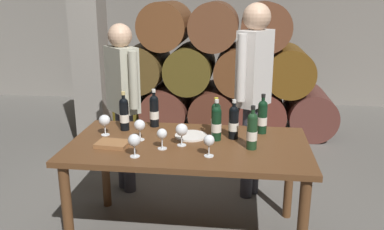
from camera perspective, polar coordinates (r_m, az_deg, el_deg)
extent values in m
cube|color=gray|center=(6.91, 4.18, 13.44)|extent=(10.00, 0.24, 2.80)
cylinder|color=#514413|center=(5.73, -9.62, 1.42)|extent=(0.60, 0.90, 0.60)
cylinder|color=#5A2E23|center=(5.58, -3.40, 1.23)|extent=(0.60, 0.90, 0.60)
cylinder|color=#552B1E|center=(5.51, 3.06, 1.02)|extent=(0.60, 0.90, 0.60)
cylinder|color=brown|center=(5.50, 9.62, 0.79)|extent=(0.60, 0.90, 0.60)
cylinder|color=brown|center=(5.57, 16.10, 0.55)|extent=(0.60, 0.90, 0.60)
cylinder|color=#513C1C|center=(5.53, -6.73, 6.79)|extent=(0.60, 0.90, 0.60)
cylinder|color=#4F4117|center=(5.42, -0.20, 6.70)|extent=(0.60, 0.90, 0.60)
cylinder|color=brown|center=(5.37, 6.53, 6.51)|extent=(0.60, 0.90, 0.60)
cylinder|color=brown|center=(5.41, 13.25, 6.24)|extent=(0.60, 0.90, 0.60)
cylinder|color=brown|center=(5.40, -3.60, 12.47)|extent=(0.60, 0.90, 0.60)
cylinder|color=brown|center=(5.32, 3.25, 12.42)|extent=(0.60, 0.90, 0.60)
cylinder|color=brown|center=(5.31, 10.20, 12.18)|extent=(0.60, 0.90, 0.60)
cube|color=gray|center=(4.63, -14.22, 10.18)|extent=(0.32, 0.32, 2.60)
cube|color=brown|center=(2.91, -0.48, -4.33)|extent=(1.70, 0.90, 0.04)
cylinder|color=brown|center=(2.93, -17.05, -13.17)|extent=(0.07, 0.07, 0.72)
cylinder|color=brown|center=(2.74, 15.20, -15.29)|extent=(0.07, 0.07, 0.72)
cylinder|color=brown|center=(3.58, -12.05, -7.16)|extent=(0.07, 0.07, 0.72)
cylinder|color=brown|center=(3.42, 13.47, -8.41)|extent=(0.07, 0.07, 0.72)
cylinder|color=black|center=(2.94, 3.43, -1.55)|extent=(0.07, 0.07, 0.21)
sphere|color=black|center=(2.90, 3.47, 0.56)|extent=(0.07, 0.07, 0.07)
cylinder|color=black|center=(2.89, 3.48, 1.08)|extent=(0.03, 0.03, 0.07)
cylinder|color=silver|center=(2.88, 3.50, 1.95)|extent=(0.03, 0.03, 0.02)
cylinder|color=silver|center=(2.94, 3.43, -1.74)|extent=(0.07, 0.07, 0.06)
cylinder|color=black|center=(3.19, -9.47, -0.24)|extent=(0.07, 0.07, 0.21)
sphere|color=black|center=(3.16, -9.56, 1.73)|extent=(0.07, 0.07, 0.07)
cylinder|color=black|center=(3.15, -9.59, 2.22)|extent=(0.03, 0.03, 0.07)
cylinder|color=tan|center=(3.14, -9.63, 3.03)|extent=(0.03, 0.03, 0.02)
cylinder|color=silver|center=(3.19, -9.46, -0.42)|extent=(0.07, 0.07, 0.06)
cylinder|color=black|center=(3.25, -5.31, 0.22)|extent=(0.07, 0.07, 0.21)
sphere|color=black|center=(3.22, -5.36, 2.14)|extent=(0.07, 0.07, 0.07)
cylinder|color=black|center=(3.21, -5.38, 2.62)|extent=(0.03, 0.03, 0.07)
cylinder|color=silver|center=(3.20, -5.40, 3.41)|extent=(0.03, 0.03, 0.02)
cylinder|color=silver|center=(3.25, -5.31, 0.04)|extent=(0.07, 0.07, 0.06)
cylinder|color=#19381E|center=(2.79, 8.40, -2.63)|extent=(0.07, 0.07, 0.21)
sphere|color=#19381E|center=(2.76, 8.50, -0.41)|extent=(0.07, 0.07, 0.07)
cylinder|color=#19381E|center=(2.75, 8.53, 0.14)|extent=(0.03, 0.03, 0.07)
cylinder|color=black|center=(2.74, 8.57, 1.06)|extent=(0.03, 0.03, 0.02)
cylinder|color=silver|center=(2.80, 8.39, -2.84)|extent=(0.07, 0.07, 0.06)
cylinder|color=black|center=(3.12, 9.81, -0.63)|extent=(0.07, 0.07, 0.21)
sphere|color=black|center=(3.09, 9.92, 1.37)|extent=(0.07, 0.07, 0.07)
cylinder|color=black|center=(3.08, 9.94, 1.87)|extent=(0.03, 0.03, 0.07)
cylinder|color=black|center=(3.07, 9.98, 2.69)|extent=(0.03, 0.03, 0.02)
cylinder|color=silver|center=(3.12, 9.80, -0.82)|extent=(0.07, 0.07, 0.06)
cylinder|color=black|center=(2.98, 5.84, -1.40)|extent=(0.07, 0.07, 0.21)
sphere|color=black|center=(2.95, 5.90, 0.61)|extent=(0.07, 0.07, 0.07)
cylinder|color=black|center=(2.94, 5.92, 1.10)|extent=(0.03, 0.03, 0.06)
cylinder|color=silver|center=(2.93, 5.94, 1.93)|extent=(0.03, 0.03, 0.02)
cylinder|color=silver|center=(2.98, 5.83, -1.59)|extent=(0.07, 0.07, 0.06)
cylinder|color=black|center=(3.08, 3.37, -0.81)|extent=(0.07, 0.07, 0.19)
sphere|color=black|center=(3.05, 3.41, 1.04)|extent=(0.07, 0.07, 0.07)
cylinder|color=black|center=(3.05, 3.41, 1.48)|extent=(0.03, 0.03, 0.06)
cylinder|color=gold|center=(3.04, 3.43, 2.24)|extent=(0.03, 0.03, 0.02)
cylinder|color=silver|center=(3.09, 3.37, -0.99)|extent=(0.07, 0.07, 0.06)
cylinder|color=white|center=(2.98, -7.28, -3.45)|extent=(0.06, 0.06, 0.00)
cylinder|color=white|center=(2.97, -7.30, -2.72)|extent=(0.01, 0.01, 0.07)
sphere|color=white|center=(2.95, -7.35, -1.41)|extent=(0.08, 0.08, 0.08)
cylinder|color=white|center=(2.68, 2.37, -5.74)|extent=(0.06, 0.06, 0.00)
cylinder|color=white|center=(2.66, 2.38, -4.95)|extent=(0.01, 0.01, 0.07)
sphere|color=white|center=(2.64, 2.39, -3.56)|extent=(0.07, 0.07, 0.07)
cylinder|color=white|center=(3.13, -12.03, -2.72)|extent=(0.06, 0.06, 0.00)
cylinder|color=white|center=(3.12, -12.08, -2.02)|extent=(0.01, 0.01, 0.07)
sphere|color=white|center=(3.10, -12.16, -0.73)|extent=(0.09, 0.09, 0.09)
cylinder|color=white|center=(2.86, -1.45, -4.24)|extent=(0.06, 0.06, 0.00)
cylinder|color=white|center=(2.84, -1.45, -3.49)|extent=(0.01, 0.01, 0.07)
sphere|color=white|center=(2.82, -1.46, -2.07)|extent=(0.09, 0.09, 0.09)
cylinder|color=white|center=(2.80, -4.19, -4.70)|extent=(0.06, 0.06, 0.00)
cylinder|color=white|center=(2.79, -4.21, -3.93)|extent=(0.01, 0.01, 0.07)
sphere|color=white|center=(2.77, -4.24, -2.62)|extent=(0.07, 0.07, 0.07)
cylinder|color=white|center=(2.69, -8.01, -5.75)|extent=(0.06, 0.06, 0.00)
cylinder|color=white|center=(2.68, -8.05, -4.96)|extent=(0.01, 0.01, 0.07)
sphere|color=white|center=(2.65, -8.11, -3.51)|extent=(0.08, 0.08, 0.08)
cube|color=#936038|center=(2.90, -11.06, -3.99)|extent=(0.23, 0.18, 0.03)
cylinder|color=white|center=(3.03, -0.07, -2.93)|extent=(0.24, 0.24, 0.01)
cylinder|color=#383842|center=(3.74, 8.68, -4.75)|extent=(0.11, 0.11, 0.85)
cylinder|color=#383842|center=(3.66, 7.81, -5.25)|extent=(0.11, 0.11, 0.85)
cube|color=silver|center=(3.50, 8.76, 6.47)|extent=(0.32, 0.37, 0.64)
cylinder|color=silver|center=(3.67, 10.45, 7.38)|extent=(0.08, 0.08, 0.54)
cylinder|color=silver|center=(3.31, 6.93, 6.54)|extent=(0.08, 0.08, 0.54)
sphere|color=tan|center=(3.45, 9.07, 13.42)|extent=(0.23, 0.23, 0.23)
cylinder|color=#383842|center=(3.88, -9.65, -4.73)|extent=(0.11, 0.11, 0.77)
cylinder|color=#383842|center=(3.78, -8.89, -5.23)|extent=(0.11, 0.11, 0.77)
cube|color=#B2B29E|center=(3.64, -9.76, 4.91)|extent=(0.35, 0.36, 0.58)
cylinder|color=#B2B29E|center=(3.82, -11.23, 5.83)|extent=(0.08, 0.08, 0.49)
cylinder|color=#B2B29E|center=(3.45, -8.19, 4.84)|extent=(0.08, 0.08, 0.49)
sphere|color=tan|center=(3.58, -10.07, 10.90)|extent=(0.21, 0.21, 0.21)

